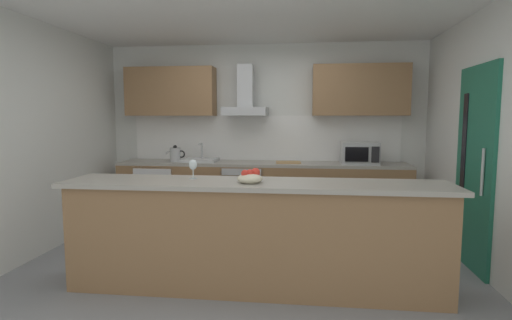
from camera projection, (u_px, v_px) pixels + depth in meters
The scene contains 19 objects.
ground at pixel (246, 263), 4.27m from camera, with size 5.63×4.72×0.02m, color gray.
ceiling at pixel (246, 9), 3.99m from camera, with size 5.63×4.72×0.02m, color white.
wall_back at pixel (264, 133), 6.02m from camera, with size 5.63×0.12×2.60m, color silver.
wall_left at pixel (32, 139), 4.41m from camera, with size 0.12×4.72×2.60m, color silver.
wall_right at pixel (491, 142), 3.85m from camera, with size 0.12×4.72×2.60m, color silver.
backsplash_tile at pixel (264, 138), 5.96m from camera, with size 3.94×0.02×0.66m, color white.
counter_back at pixel (262, 194), 5.74m from camera, with size 4.08×0.60×0.90m.
counter_island at pixel (255, 236), 3.55m from camera, with size 3.38×0.64×0.98m.
upper_cabinets at pixel (263, 91), 5.73m from camera, with size 4.02×0.32×0.70m.
side_door at pixel (475, 168), 4.03m from camera, with size 0.08×0.85×2.05m.
oven at pixel (244, 193), 5.74m from camera, with size 0.60×0.62×0.80m.
refrigerator at pixel (160, 193), 5.89m from camera, with size 0.58×0.60×0.85m.
microwave at pixel (359, 153), 5.46m from camera, with size 0.50×0.38×0.30m.
sink at pixel (200, 160), 5.78m from camera, with size 0.50×0.40×0.26m.
kettle at pixel (175, 154), 5.77m from camera, with size 0.29×0.15×0.24m.
range_hood at pixel (246, 100), 5.73m from camera, with size 0.62×0.45×0.72m.
wine_glass at pixel (193, 165), 3.65m from camera, with size 0.08×0.08×0.18m.
fruit_bowl at pixel (250, 178), 3.44m from camera, with size 0.22×0.22×0.13m.
chopping_board at pixel (288, 162), 5.60m from camera, with size 0.34×0.22×0.02m, color tan.
Camera 1 is at (0.60, -4.09, 1.54)m, focal length 28.16 mm.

